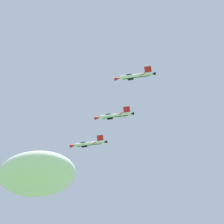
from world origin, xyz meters
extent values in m
ellipsoid|color=white|center=(-117.06, 201.13, 216.38)|extent=(60.68, 45.12, 21.12)
cylinder|color=white|center=(-43.11, 102.63, 127.75)|extent=(12.10, 2.74, 1.70)
cube|color=#191E4C|center=(-43.14, 102.96, 127.42)|extent=(10.16, 2.18, 1.30)
cone|color=red|center=(-50.23, 102.01, 127.75)|extent=(2.53, 1.77, 1.56)
cone|color=black|center=(-36.39, 103.22, 127.75)|extent=(1.71, 1.49, 1.36)
ellipsoid|color=#192333|center=(-45.70, 101.95, 128.20)|extent=(3.32, 1.83, 1.56)
cube|color=black|center=(-45.31, 103.01, 127.18)|extent=(2.31, 1.56, 1.37)
cube|color=white|center=(-41.24, 101.00, 125.85)|extent=(2.97, 3.61, 3.11)
cube|color=red|center=(-40.00, 99.62, 124.37)|extent=(1.69, 1.14, 0.57)
cube|color=white|center=(-41.57, 104.68, 129.53)|extent=(3.29, 3.65, 3.11)
cube|color=red|center=(-40.58, 106.26, 131.02)|extent=(1.65, 1.34, 0.57)
cube|color=white|center=(-37.93, 102.00, 126.67)|extent=(2.11, 2.09, 1.67)
cube|color=white|center=(-38.12, 104.15, 128.83)|extent=(2.27, 2.26, 1.67)
cube|color=red|center=(-38.22, 101.78, 129.03)|extent=(2.76, 2.20, 1.98)
cylinder|color=white|center=(-28.94, 90.47, 127.63)|extent=(12.10, 2.74, 1.70)
cube|color=#191E4C|center=(-28.97, 90.79, 127.28)|extent=(10.16, 2.20, 1.28)
cone|color=red|center=(-36.06, 89.84, 127.63)|extent=(2.53, 1.77, 1.56)
cone|color=black|center=(-22.22, 91.06, 127.63)|extent=(1.71, 1.49, 1.36)
ellipsoid|color=#192333|center=(-31.53, 89.80, 128.09)|extent=(3.32, 1.83, 1.55)
cube|color=black|center=(-31.14, 90.83, 127.03)|extent=(2.31, 1.56, 1.36)
cube|color=white|center=(-27.07, 88.77, 125.78)|extent=(3.00, 3.70, 3.01)
cube|color=red|center=(-25.82, 87.34, 124.35)|extent=(1.69, 1.15, 0.56)
cube|color=white|center=(-27.40, 92.58, 129.34)|extent=(3.34, 3.73, 3.01)
cube|color=red|center=(-26.43, 94.21, 130.77)|extent=(1.65, 1.35, 0.56)
cube|color=white|center=(-23.76, 89.80, 126.59)|extent=(2.13, 2.14, 1.62)
cube|color=white|center=(-23.96, 92.02, 128.66)|extent=(2.30, 2.30, 1.62)
cube|color=red|center=(-24.05, 89.66, 128.95)|extent=(2.76, 2.14, 2.04)
cylinder|color=white|center=(-17.47, 76.98, 132.02)|extent=(12.10, 2.74, 1.70)
cube|color=#191E4C|center=(-17.50, 77.34, 131.72)|extent=(10.15, 2.11, 1.37)
cone|color=red|center=(-24.59, 76.36, 132.02)|extent=(2.53, 1.77, 1.56)
cone|color=black|center=(-10.74, 77.57, 132.02)|extent=(1.71, 1.49, 1.36)
ellipsoid|color=#192333|center=(-20.05, 76.26, 132.43)|extent=(3.32, 1.82, 1.55)
cube|color=black|center=(-19.67, 77.41, 131.50)|extent=(2.31, 1.54, 1.38)
cube|color=white|center=(-15.62, 75.53, 129.96)|extent=(2.86, 3.36, 3.36)
cube|color=red|center=(-14.39, 74.29, 128.35)|extent=(1.68, 1.12, 0.58)
cube|color=white|center=(-15.91, 78.86, 133.97)|extent=(3.14, 3.42, 3.36)
cube|color=red|center=(-14.91, 80.30, 135.59)|extent=(1.63, 1.32, 0.58)
cube|color=white|center=(-12.30, 76.46, 130.85)|extent=(2.07, 1.96, 1.79)
cube|color=white|center=(-12.47, 78.40, 133.19)|extent=(2.21, 2.14, 1.79)
cube|color=red|center=(-12.56, 76.01, 133.18)|extent=(2.78, 2.35, 1.82)
camera|label=1|loc=(-5.77, -7.89, 1.52)|focal=65.36mm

